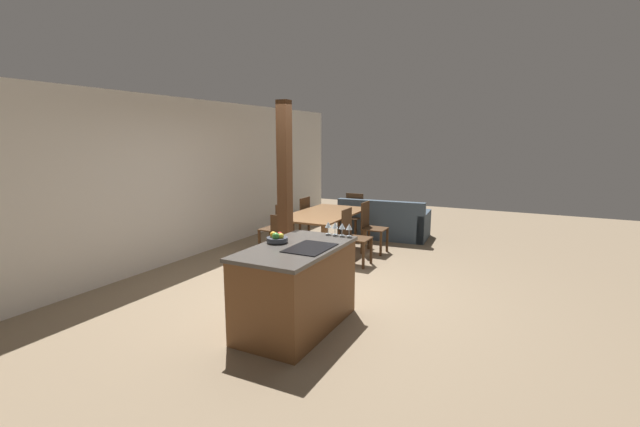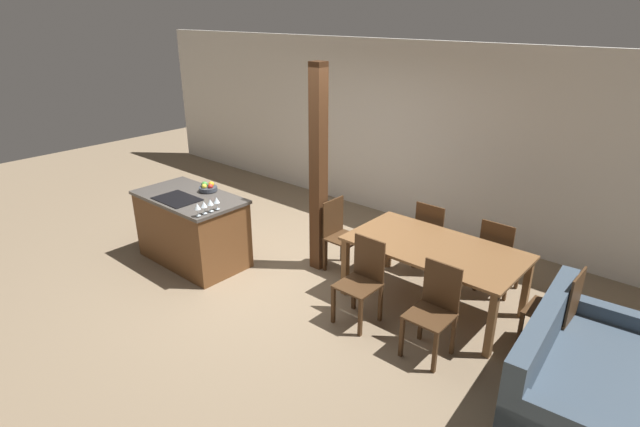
{
  "view_description": "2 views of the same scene",
  "coord_description": "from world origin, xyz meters",
  "px_view_note": "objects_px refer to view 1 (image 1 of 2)",
  "views": [
    {
      "loc": [
        -4.91,
        -2.59,
        2.05
      ],
      "look_at": [
        0.6,
        0.2,
        0.95
      ],
      "focal_mm": 24.0,
      "sensor_mm": 36.0,
      "label": 1
    },
    {
      "loc": [
        4.03,
        -3.73,
        3.09
      ],
      "look_at": [
        0.6,
        0.2,
        0.95
      ],
      "focal_mm": 28.0,
      "sensor_mm": 36.0,
      "label": 2
    }
  ],
  "objects_px": {
    "wine_glass_far": "(335,226)",
    "couch": "(384,224)",
    "wine_glass_end": "(328,225)",
    "wine_glass_near": "(349,227)",
    "dining_chair_near_left": "(353,236)",
    "dining_chair_head_end": "(286,243)",
    "fruit_bowl": "(277,238)",
    "timber_post": "(285,192)",
    "wine_glass_middle": "(342,226)",
    "dining_chair_far_right": "(300,219)",
    "dining_table": "(324,218)",
    "kitchen_island": "(296,287)",
    "dining_chair_near_right": "(371,226)",
    "dining_chair_far_left": "(276,227)",
    "dining_chair_foot_end": "(352,215)"
  },
  "relations": [
    {
      "from": "wine_glass_middle",
      "to": "dining_chair_near_left",
      "type": "height_order",
      "value": "wine_glass_middle"
    },
    {
      "from": "wine_glass_far",
      "to": "couch",
      "type": "bearing_deg",
      "value": 9.93
    },
    {
      "from": "fruit_bowl",
      "to": "dining_table",
      "type": "distance_m",
      "value": 2.98
    },
    {
      "from": "dining_chair_near_right",
      "to": "kitchen_island",
      "type": "bearing_deg",
      "value": -173.8
    },
    {
      "from": "kitchen_island",
      "to": "couch",
      "type": "bearing_deg",
      "value": 6.65
    },
    {
      "from": "wine_glass_end",
      "to": "timber_post",
      "type": "distance_m",
      "value": 1.25
    },
    {
      "from": "couch",
      "to": "timber_post",
      "type": "relative_size",
      "value": 0.72
    },
    {
      "from": "wine_glass_middle",
      "to": "dining_chair_far_right",
      "type": "height_order",
      "value": "wine_glass_middle"
    },
    {
      "from": "wine_glass_far",
      "to": "wine_glass_end",
      "type": "bearing_deg",
      "value": 90.0
    },
    {
      "from": "fruit_bowl",
      "to": "dining_chair_head_end",
      "type": "distance_m",
      "value": 1.81
    },
    {
      "from": "dining_table",
      "to": "dining_chair_near_right",
      "type": "height_order",
      "value": "dining_chair_near_right"
    },
    {
      "from": "kitchen_island",
      "to": "dining_chair_far_left",
      "type": "relative_size",
      "value": 1.61
    },
    {
      "from": "dining_table",
      "to": "dining_chair_near_right",
      "type": "relative_size",
      "value": 2.05
    },
    {
      "from": "dining_table",
      "to": "kitchen_island",
      "type": "bearing_deg",
      "value": -159.26
    },
    {
      "from": "wine_glass_near",
      "to": "dining_chair_far_left",
      "type": "bearing_deg",
      "value": 50.03
    },
    {
      "from": "wine_glass_near",
      "to": "dining_chair_near_left",
      "type": "xyz_separation_m",
      "value": [
        1.81,
        0.69,
        -0.55
      ]
    },
    {
      "from": "fruit_bowl",
      "to": "dining_chair_head_end",
      "type": "relative_size",
      "value": 0.26
    },
    {
      "from": "dining_table",
      "to": "couch",
      "type": "distance_m",
      "value": 1.83
    },
    {
      "from": "wine_glass_far",
      "to": "kitchen_island",
      "type": "bearing_deg",
      "value": 166.82
    },
    {
      "from": "wine_glass_middle",
      "to": "wine_glass_end",
      "type": "distance_m",
      "value": 0.18
    },
    {
      "from": "dining_chair_near_left",
      "to": "dining_chair_far_right",
      "type": "xyz_separation_m",
      "value": [
        0.84,
        1.47,
        0.0
      ]
    },
    {
      "from": "wine_glass_end",
      "to": "wine_glass_far",
      "type": "bearing_deg",
      "value": -90.0
    },
    {
      "from": "kitchen_island",
      "to": "dining_chair_foot_end",
      "type": "xyz_separation_m",
      "value": [
        4.2,
        1.09,
        0.02
      ]
    },
    {
      "from": "kitchen_island",
      "to": "wine_glass_far",
      "type": "distance_m",
      "value": 0.88
    },
    {
      "from": "dining_chair_near_left",
      "to": "dining_chair_near_right",
      "type": "xyz_separation_m",
      "value": [
        0.84,
        0.0,
        0.0
      ]
    },
    {
      "from": "dining_chair_near_left",
      "to": "dining_chair_head_end",
      "type": "distance_m",
      "value": 1.15
    },
    {
      "from": "fruit_bowl",
      "to": "wine_glass_far",
      "type": "relative_size",
      "value": 1.57
    },
    {
      "from": "dining_chair_far_right",
      "to": "wine_glass_near",
      "type": "bearing_deg",
      "value": 39.17
    },
    {
      "from": "dining_chair_near_right",
      "to": "wine_glass_middle",
      "type": "bearing_deg",
      "value": -167.2
    },
    {
      "from": "kitchen_island",
      "to": "dining_chair_far_right",
      "type": "xyz_separation_m",
      "value": [
        3.31,
        1.83,
        0.02
      ]
    },
    {
      "from": "dining_chair_near_left",
      "to": "couch",
      "type": "height_order",
      "value": "dining_chair_near_left"
    },
    {
      "from": "timber_post",
      "to": "dining_table",
      "type": "bearing_deg",
      "value": 5.25
    },
    {
      "from": "kitchen_island",
      "to": "couch",
      "type": "height_order",
      "value": "kitchen_island"
    },
    {
      "from": "dining_chair_near_right",
      "to": "dining_chair_far_left",
      "type": "relative_size",
      "value": 1.0
    },
    {
      "from": "wine_glass_end",
      "to": "timber_post",
      "type": "xyz_separation_m",
      "value": [
        0.69,
        1.02,
        0.25
      ]
    },
    {
      "from": "wine_glass_far",
      "to": "wine_glass_end",
      "type": "xyz_separation_m",
      "value": [
        0.0,
        0.09,
        0.0
      ]
    },
    {
      "from": "wine_glass_near",
      "to": "timber_post",
      "type": "height_order",
      "value": "timber_post"
    },
    {
      "from": "wine_glass_middle",
      "to": "dining_chair_head_end",
      "type": "bearing_deg",
      "value": 55.37
    },
    {
      "from": "fruit_bowl",
      "to": "dining_chair_far_right",
      "type": "xyz_separation_m",
      "value": [
        3.26,
        1.57,
        -0.48
      ]
    },
    {
      "from": "couch",
      "to": "dining_chair_near_right",
      "type": "bearing_deg",
      "value": 93.26
    },
    {
      "from": "wine_glass_near",
      "to": "wine_glass_end",
      "type": "height_order",
      "value": "same"
    },
    {
      "from": "dining_chair_far_left",
      "to": "dining_chair_foot_end",
      "type": "xyz_separation_m",
      "value": [
        1.73,
        -0.74,
        0.0
      ]
    },
    {
      "from": "dining_chair_far_left",
      "to": "dining_chair_far_right",
      "type": "height_order",
      "value": "same"
    },
    {
      "from": "kitchen_island",
      "to": "dining_chair_near_right",
      "type": "height_order",
      "value": "kitchen_island"
    },
    {
      "from": "dining_chair_far_right",
      "to": "dining_chair_head_end",
      "type": "xyz_separation_m",
      "value": [
        -1.73,
        -0.74,
        0.0
      ]
    },
    {
      "from": "wine_glass_middle",
      "to": "dining_chair_far_right",
      "type": "distance_m",
      "value": 3.41
    },
    {
      "from": "dining_chair_near_right",
      "to": "wine_glass_far",
      "type": "bearing_deg",
      "value": -169.06
    },
    {
      "from": "wine_glass_middle",
      "to": "wine_glass_far",
      "type": "relative_size",
      "value": 1.0
    },
    {
      "from": "kitchen_island",
      "to": "dining_chair_far_right",
      "type": "bearing_deg",
      "value": 28.92
    },
    {
      "from": "couch",
      "to": "wine_glass_far",
      "type": "bearing_deg",
      "value": 95.36
    }
  ]
}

